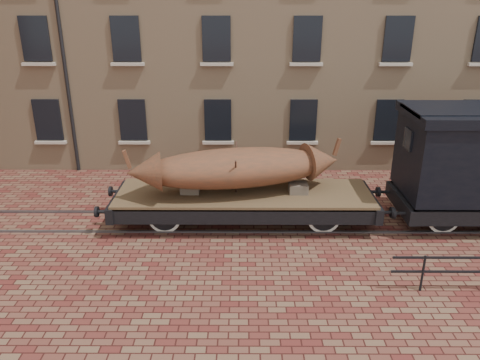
{
  "coord_description": "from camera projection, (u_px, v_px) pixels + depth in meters",
  "views": [
    {
      "loc": [
        -1.51,
        -13.79,
        6.92
      ],
      "look_at": [
        -1.57,
        0.5,
        1.3
      ],
      "focal_mm": 35.0,
      "sensor_mm": 36.0,
      "label": 1
    }
  ],
  "objects": [
    {
      "name": "flatcar_wagon",
      "position": [
        244.0,
        198.0,
        15.05
      ],
      "size": [
        9.16,
        2.48,
        1.38
      ],
      "color": "#4C4026",
      "rests_on": "ground"
    },
    {
      "name": "ground",
      "position": [
        288.0,
        222.0,
        15.36
      ],
      "size": [
        90.0,
        90.0,
        0.0
      ],
      "primitive_type": "plane",
      "color": "#55201B"
    },
    {
      "name": "rail_track",
      "position": [
        288.0,
        222.0,
        15.35
      ],
      "size": [
        30.0,
        1.52,
        0.06
      ],
      "color": "#59595E",
      "rests_on": "ground"
    },
    {
      "name": "iron_boat",
      "position": [
        236.0,
        168.0,
        14.67
      ],
      "size": [
        6.81,
        2.96,
        1.63
      ],
      "color": "brown",
      "rests_on": "flatcar_wagon"
    }
  ]
}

